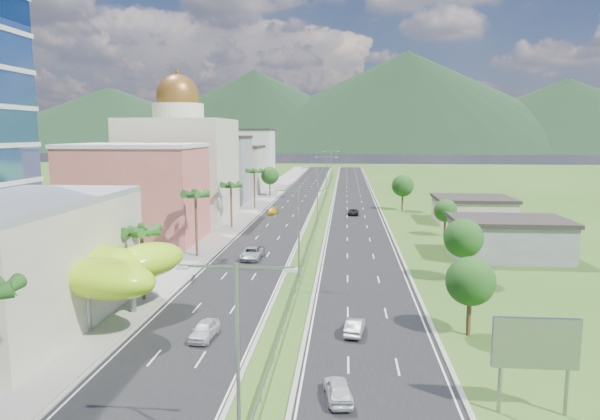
# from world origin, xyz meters

# --- Properties ---
(ground) EXTENTS (500.00, 500.00, 0.00)m
(ground) POSITION_xyz_m (0.00, 0.00, 0.00)
(ground) COLOR #2D5119
(ground) RESTS_ON ground
(road_left) EXTENTS (11.00, 260.00, 0.04)m
(road_left) POSITION_xyz_m (-7.50, 90.00, 0.02)
(road_left) COLOR black
(road_left) RESTS_ON ground
(road_right) EXTENTS (11.00, 260.00, 0.04)m
(road_right) POSITION_xyz_m (7.50, 90.00, 0.02)
(road_right) COLOR black
(road_right) RESTS_ON ground
(sidewalk_left) EXTENTS (7.00, 260.00, 0.12)m
(sidewalk_left) POSITION_xyz_m (-17.00, 90.00, 0.06)
(sidewalk_left) COLOR gray
(sidewalk_left) RESTS_ON ground
(median_guardrail) EXTENTS (0.10, 216.06, 0.76)m
(median_guardrail) POSITION_xyz_m (0.00, 71.99, 0.62)
(median_guardrail) COLOR gray
(median_guardrail) RESTS_ON ground
(streetlight_median_a) EXTENTS (6.04, 0.25, 11.00)m
(streetlight_median_a) POSITION_xyz_m (0.00, -25.00, 6.75)
(streetlight_median_a) COLOR gray
(streetlight_median_a) RESTS_ON ground
(streetlight_median_b) EXTENTS (6.04, 0.25, 11.00)m
(streetlight_median_b) POSITION_xyz_m (0.00, 10.00, 6.75)
(streetlight_median_b) COLOR gray
(streetlight_median_b) RESTS_ON ground
(streetlight_median_c) EXTENTS (6.04, 0.25, 11.00)m
(streetlight_median_c) POSITION_xyz_m (0.00, 50.00, 6.75)
(streetlight_median_c) COLOR gray
(streetlight_median_c) RESTS_ON ground
(streetlight_median_d) EXTENTS (6.04, 0.25, 11.00)m
(streetlight_median_d) POSITION_xyz_m (0.00, 95.00, 6.75)
(streetlight_median_d) COLOR gray
(streetlight_median_d) RESTS_ON ground
(streetlight_median_e) EXTENTS (6.04, 0.25, 11.00)m
(streetlight_median_e) POSITION_xyz_m (0.00, 140.00, 6.75)
(streetlight_median_e) COLOR gray
(streetlight_median_e) RESTS_ON ground
(lime_canopy) EXTENTS (18.00, 15.00, 7.40)m
(lime_canopy) POSITION_xyz_m (-20.00, -4.00, 4.99)
(lime_canopy) COLOR #9EDC15
(lime_canopy) RESTS_ON ground
(pink_shophouse) EXTENTS (20.00, 15.00, 15.00)m
(pink_shophouse) POSITION_xyz_m (-28.00, 32.00, 7.50)
(pink_shophouse) COLOR #C15A4F
(pink_shophouse) RESTS_ON ground
(domed_building) EXTENTS (20.00, 20.00, 28.70)m
(domed_building) POSITION_xyz_m (-28.00, 55.00, 11.35)
(domed_building) COLOR beige
(domed_building) RESTS_ON ground
(midrise_grey) EXTENTS (16.00, 15.00, 16.00)m
(midrise_grey) POSITION_xyz_m (-27.00, 80.00, 8.00)
(midrise_grey) COLOR slate
(midrise_grey) RESTS_ON ground
(midrise_beige) EXTENTS (16.00, 15.00, 13.00)m
(midrise_beige) POSITION_xyz_m (-27.00, 102.00, 6.50)
(midrise_beige) COLOR #ACA48D
(midrise_beige) RESTS_ON ground
(midrise_white) EXTENTS (16.00, 15.00, 18.00)m
(midrise_white) POSITION_xyz_m (-27.00, 125.00, 9.00)
(midrise_white) COLOR silver
(midrise_white) RESTS_ON ground
(billboard) EXTENTS (5.20, 0.35, 6.20)m
(billboard) POSITION_xyz_m (17.00, -18.00, 4.42)
(billboard) COLOR gray
(billboard) RESTS_ON ground
(shed_near) EXTENTS (15.00, 10.00, 5.00)m
(shed_near) POSITION_xyz_m (28.00, 25.00, 2.50)
(shed_near) COLOR slate
(shed_near) RESTS_ON ground
(shed_far) EXTENTS (14.00, 12.00, 4.40)m
(shed_far) POSITION_xyz_m (30.00, 55.00, 2.20)
(shed_far) COLOR #ACA48D
(shed_far) RESTS_ON ground
(palm_tree_b) EXTENTS (3.60, 3.60, 8.10)m
(palm_tree_b) POSITION_xyz_m (-15.50, 2.00, 7.06)
(palm_tree_b) COLOR #47301C
(palm_tree_b) RESTS_ON ground
(palm_tree_c) EXTENTS (3.60, 3.60, 9.60)m
(palm_tree_c) POSITION_xyz_m (-15.50, 22.00, 8.50)
(palm_tree_c) COLOR #47301C
(palm_tree_c) RESTS_ON ground
(palm_tree_d) EXTENTS (3.60, 3.60, 8.60)m
(palm_tree_d) POSITION_xyz_m (-15.50, 45.00, 7.54)
(palm_tree_d) COLOR #47301C
(palm_tree_d) RESTS_ON ground
(palm_tree_e) EXTENTS (3.60, 3.60, 9.40)m
(palm_tree_e) POSITION_xyz_m (-15.50, 70.00, 8.31)
(palm_tree_e) COLOR #47301C
(palm_tree_e) RESTS_ON ground
(leafy_tree_lfar) EXTENTS (4.90, 4.90, 8.05)m
(leafy_tree_lfar) POSITION_xyz_m (-15.50, 95.00, 5.58)
(leafy_tree_lfar) COLOR #47301C
(leafy_tree_lfar) RESTS_ON ground
(leafy_tree_ra) EXTENTS (4.20, 4.20, 6.90)m
(leafy_tree_ra) POSITION_xyz_m (16.00, -5.00, 4.78)
(leafy_tree_ra) COLOR #47301C
(leafy_tree_ra) RESTS_ON ground
(leafy_tree_rb) EXTENTS (4.55, 4.55, 7.47)m
(leafy_tree_rb) POSITION_xyz_m (19.00, 12.00, 5.18)
(leafy_tree_rb) COLOR #47301C
(leafy_tree_rb) RESTS_ON ground
(leafy_tree_rc) EXTENTS (3.85, 3.85, 6.33)m
(leafy_tree_rc) POSITION_xyz_m (22.00, 40.00, 4.37)
(leafy_tree_rc) COLOR #47301C
(leafy_tree_rc) RESTS_ON ground
(leafy_tree_rd) EXTENTS (4.90, 4.90, 8.05)m
(leafy_tree_rd) POSITION_xyz_m (18.00, 70.00, 5.58)
(leafy_tree_rd) COLOR #47301C
(leafy_tree_rd) RESTS_ON ground
(mountain_ridge) EXTENTS (860.00, 140.00, 90.00)m
(mountain_ridge) POSITION_xyz_m (60.00, 450.00, 0.00)
(mountain_ridge) COLOR black
(mountain_ridge) RESTS_ON ground
(car_white_near_left) EXTENTS (2.06, 4.39, 1.45)m
(car_white_near_left) POSITION_xyz_m (-6.49, -7.74, 0.77)
(car_white_near_left) COLOR silver
(car_white_near_left) RESTS_ON road_left
(car_dark_left) EXTENTS (1.98, 4.17, 1.32)m
(car_dark_left) POSITION_xyz_m (-7.25, 22.75, 0.70)
(car_dark_left) COLOR black
(car_dark_left) RESTS_ON road_left
(car_silver_mid_left) EXTENTS (2.68, 5.67, 1.57)m
(car_silver_mid_left) POSITION_xyz_m (-7.51, 20.97, 0.82)
(car_silver_mid_left) COLOR #A4A6AB
(car_silver_mid_left) RESTS_ON road_left
(car_yellow_far_left) EXTENTS (1.92, 4.63, 1.34)m
(car_yellow_far_left) POSITION_xyz_m (-10.17, 61.82, 0.71)
(car_yellow_far_left) COLOR gold
(car_yellow_far_left) RESTS_ON road_left
(car_white_near_right) EXTENTS (2.24, 4.26, 1.38)m
(car_white_near_right) POSITION_xyz_m (4.99, -17.33, 0.73)
(car_white_near_right) COLOR silver
(car_white_near_right) RESTS_ON road_right
(car_silver_right) EXTENTS (1.96, 4.17, 1.32)m
(car_silver_right) POSITION_xyz_m (6.24, -5.64, 0.70)
(car_silver_right) COLOR #9FA2A7
(car_silver_right) RESTS_ON road_right
(car_dark_far_right) EXTENTS (2.33, 4.75, 1.30)m
(car_dark_far_right) POSITION_xyz_m (7.00, 62.26, 0.69)
(car_dark_far_right) COLOR black
(car_dark_far_right) RESTS_ON road_right
(motorcycle) EXTENTS (0.77, 1.99, 1.24)m
(motorcycle) POSITION_xyz_m (-12.30, 9.01, 0.66)
(motorcycle) COLOR black
(motorcycle) RESTS_ON road_left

